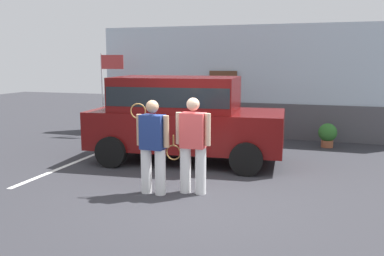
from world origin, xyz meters
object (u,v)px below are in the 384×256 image
parked_suv (182,115)px  potted_plant_by_porch (328,134)px  tennis_player_man (153,145)px  flag_pole (107,78)px  tennis_player_woman (193,145)px

parked_suv → potted_plant_by_porch: size_ratio=6.96×
tennis_player_man → flag_pole: 6.68m
tennis_player_man → flag_pole: bearing=-50.7°
tennis_player_man → tennis_player_woman: size_ratio=0.98×
tennis_player_man → flag_pole: size_ratio=0.66×
potted_plant_by_porch → flag_pole: bearing=-179.6°
tennis_player_man → potted_plant_by_porch: 6.21m
tennis_player_woman → flag_pole: bearing=-48.6°
parked_suv → flag_pole: bearing=137.1°
parked_suv → tennis_player_man: parked_suv is taller
tennis_player_woman → parked_suv: bearing=-66.8°
tennis_player_woman → flag_pole: (-4.58, 5.09, 0.94)m
tennis_player_man → flag_pole: (-3.90, 5.35, 0.95)m
parked_suv → flag_pole: (-3.56, 2.77, 0.71)m
parked_suv → potted_plant_by_porch: 4.45m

